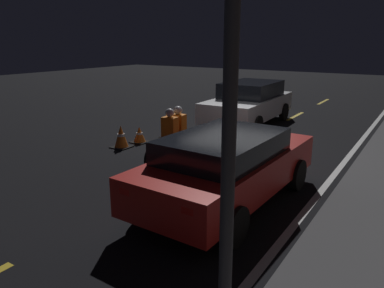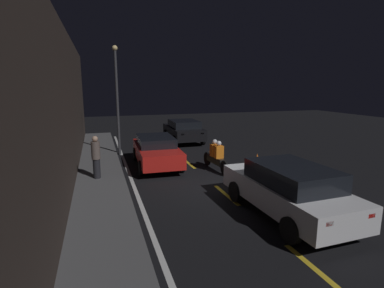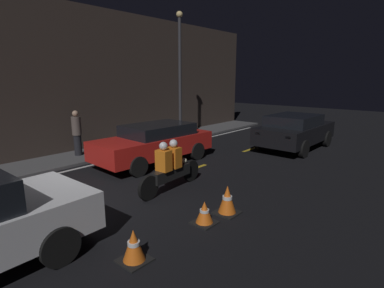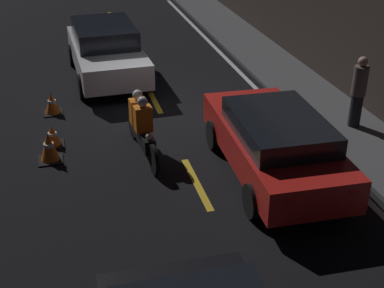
# 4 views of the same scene
# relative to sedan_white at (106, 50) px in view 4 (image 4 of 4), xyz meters

# --- Properties ---
(ground_plane) EXTENTS (56.00, 56.00, 0.00)m
(ground_plane) POSITION_rel_sedan_white_xyz_m (3.06, 0.98, -0.82)
(ground_plane) COLOR black
(raised_curb) EXTENTS (28.00, 1.86, 0.10)m
(raised_curb) POSITION_rel_sedan_white_xyz_m (3.06, 5.12, -0.77)
(raised_curb) COLOR #4C4C4F
(raised_curb) RESTS_ON ground
(lane_dash_a) EXTENTS (2.00, 0.14, 0.01)m
(lane_dash_a) POSITION_rel_sedan_white_xyz_m (-6.94, 0.98, -0.82)
(lane_dash_a) COLOR gold
(lane_dash_a) RESTS_ON ground
(lane_dash_b) EXTENTS (2.00, 0.14, 0.01)m
(lane_dash_b) POSITION_rel_sedan_white_xyz_m (-2.44, 0.98, -0.82)
(lane_dash_b) COLOR gold
(lane_dash_b) RESTS_ON ground
(lane_dash_c) EXTENTS (2.00, 0.14, 0.01)m
(lane_dash_c) POSITION_rel_sedan_white_xyz_m (2.06, 0.98, -0.82)
(lane_dash_c) COLOR gold
(lane_dash_c) RESTS_ON ground
(lane_dash_d) EXTENTS (2.00, 0.14, 0.01)m
(lane_dash_d) POSITION_rel_sedan_white_xyz_m (6.56, 0.98, -0.82)
(lane_dash_d) COLOR gold
(lane_dash_d) RESTS_ON ground
(lane_solid_kerb) EXTENTS (25.20, 0.14, 0.01)m
(lane_solid_kerb) POSITION_rel_sedan_white_xyz_m (3.06, 3.94, -0.82)
(lane_solid_kerb) COLOR silver
(lane_solid_kerb) RESTS_ON ground
(sedan_white) EXTENTS (4.60, 2.10, 1.55)m
(sedan_white) POSITION_rel_sedan_white_xyz_m (0.00, 0.00, 0.00)
(sedan_white) COLOR silver
(sedan_white) RESTS_ON ground
(taxi_red) EXTENTS (4.41, 2.03, 1.38)m
(taxi_red) POSITION_rel_sedan_white_xyz_m (6.61, 2.56, -0.07)
(taxi_red) COLOR red
(taxi_red) RESTS_ON ground
(motorcycle) EXTENTS (2.39, 0.41, 1.39)m
(motorcycle) POSITION_rel_sedan_white_xyz_m (5.02, 0.17, -0.18)
(motorcycle) COLOR black
(motorcycle) RESTS_ON ground
(traffic_cone_near) EXTENTS (0.49, 0.49, 0.57)m
(traffic_cone_near) POSITION_rel_sedan_white_xyz_m (2.35, -1.67, -0.55)
(traffic_cone_near) COLOR black
(traffic_cone_near) RESTS_ON ground
(traffic_cone_mid) EXTENTS (0.47, 0.47, 0.49)m
(traffic_cone_mid) POSITION_rel_sedan_white_xyz_m (4.15, -1.71, -0.59)
(traffic_cone_mid) COLOR black
(traffic_cone_mid) RESTS_ON ground
(traffic_cone_far) EXTENTS (0.52, 0.52, 0.66)m
(traffic_cone_far) POSITION_rel_sedan_white_xyz_m (4.86, -1.80, -0.50)
(traffic_cone_far) COLOR black
(traffic_cone_far) RESTS_ON ground
(pedestrian) EXTENTS (0.34, 0.34, 1.70)m
(pedestrian) POSITION_rel_sedan_white_xyz_m (5.12, 5.25, 0.14)
(pedestrian) COLOR black
(pedestrian) RESTS_ON raised_curb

